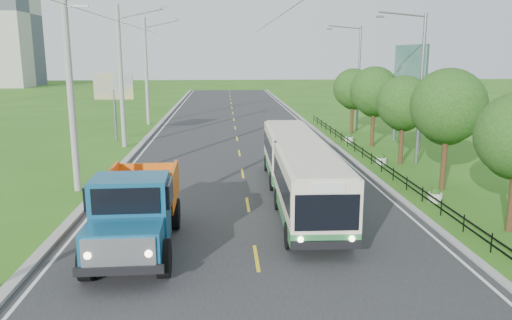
{
  "coord_description": "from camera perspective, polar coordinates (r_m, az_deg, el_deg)",
  "views": [
    {
      "loc": [
        -1.01,
        -15.41,
        6.6
      ],
      "look_at": [
        0.42,
        6.75,
        1.9
      ],
      "focal_mm": 35.0,
      "sensor_mm": 36.0,
      "label": 1
    }
  ],
  "objects": [
    {
      "name": "tree_back",
      "position": [
        43.05,
        11.04,
        7.81
      ],
      "size": [
        3.3,
        3.36,
        5.5
      ],
      "color": "#382314",
      "rests_on": "ground"
    },
    {
      "name": "tree_fifth",
      "position": [
        37.27,
        13.38,
        7.4
      ],
      "size": [
        3.48,
        3.52,
        5.8
      ],
      "color": "#382314",
      "rests_on": "ground"
    },
    {
      "name": "bus",
      "position": [
        22.77,
        4.89,
        -0.65
      ],
      "size": [
        2.63,
        14.29,
        2.75
      ],
      "rotation": [
        0.0,
        0.0,
        -0.02
      ],
      "color": "#2E733D",
      "rests_on": "ground"
    },
    {
      "name": "railing_right",
      "position": [
        31.4,
        13.07,
        0.06
      ],
      "size": [
        0.04,
        40.0,
        0.6
      ],
      "primitive_type": "cube",
      "color": "black",
      "rests_on": "ground"
    },
    {
      "name": "planter_far",
      "position": [
        39.14,
        10.58,
        2.46
      ],
      "size": [
        0.64,
        0.64,
        0.67
      ],
      "color": "silver",
      "rests_on": "ground"
    },
    {
      "name": "edge_line_left",
      "position": [
        36.45,
        -12.53,
        1.27
      ],
      "size": [
        0.12,
        120.0,
        0.0
      ],
      "primitive_type": "cube",
      "color": "silver",
      "rests_on": "road"
    },
    {
      "name": "planter_near",
      "position": [
        24.3,
        19.79,
        -3.84
      ],
      "size": [
        0.64,
        0.64,
        0.67
      ],
      "color": "silver",
      "rests_on": "ground"
    },
    {
      "name": "road",
      "position": [
        36.03,
        -2.02,
        1.4
      ],
      "size": [
        14.0,
        120.0,
        0.02
      ],
      "primitive_type": "cube",
      "color": "#28282B",
      "rests_on": "ground"
    },
    {
      "name": "ground",
      "position": [
        16.79,
        0.05,
        -11.19
      ],
      "size": [
        240.0,
        240.0,
        0.0
      ],
      "primitive_type": "plane",
      "color": "#2F6117",
      "rests_on": "ground"
    },
    {
      "name": "billboard_right",
      "position": [
        37.85,
        17.14,
        9.53
      ],
      "size": [
        0.24,
        6.0,
        7.3
      ],
      "color": "slate",
      "rests_on": "ground"
    },
    {
      "name": "pole_near",
      "position": [
        25.51,
        -20.4,
        7.83
      ],
      "size": [
        3.51,
        0.32,
        10.0
      ],
      "color": "gray",
      "rests_on": "ground"
    },
    {
      "name": "centre_dash",
      "position": [
        16.78,
        0.05,
        -11.12
      ],
      "size": [
        0.12,
        2.2,
        0.0
      ],
      "primitive_type": "cube",
      "color": "yellow",
      "rests_on": "road"
    },
    {
      "name": "billboard_left",
      "position": [
        40.41,
        -15.96,
        7.62
      ],
      "size": [
        3.0,
        0.2,
        5.2
      ],
      "color": "slate",
      "rests_on": "ground"
    },
    {
      "name": "curb_right",
      "position": [
        36.92,
        9.14,
        1.58
      ],
      "size": [
        0.3,
        120.0,
        0.1
      ],
      "primitive_type": "cube",
      "color": "#9E9E99",
      "rests_on": "ground"
    },
    {
      "name": "planter_mid",
      "position": [
        31.58,
        14.11,
        0.05
      ],
      "size": [
        0.64,
        0.64,
        0.67
      ],
      "color": "silver",
      "rests_on": "ground"
    },
    {
      "name": "edge_line_right",
      "position": [
        36.82,
        8.38,
        1.53
      ],
      "size": [
        0.12,
        120.0,
        0.0
      ],
      "primitive_type": "cube",
      "color": "silver",
      "rests_on": "road"
    },
    {
      "name": "tree_third",
      "position": [
        26.07,
        21.06,
        5.4
      ],
      "size": [
        3.6,
        3.62,
        6.0
      ],
      "color": "#382314",
      "rests_on": "ground"
    },
    {
      "name": "dump_truck",
      "position": [
        17.5,
        -13.6,
        -5.04
      ],
      "size": [
        2.76,
        6.74,
        2.8
      ],
      "rotation": [
        0.0,
        0.0,
        0.02
      ],
      "color": "navy",
      "rests_on": "ground"
    },
    {
      "name": "streetlight_mid",
      "position": [
        31.68,
        18.09,
        8.3
      ],
      "size": [
        3.02,
        0.2,
        9.07
      ],
      "color": "slate",
      "rests_on": "ground"
    },
    {
      "name": "streetlight_far",
      "position": [
        44.98,
        11.49,
        9.55
      ],
      "size": [
        3.02,
        0.2,
        9.07
      ],
      "color": "slate",
      "rests_on": "ground"
    },
    {
      "name": "pole_far",
      "position": [
        48.97,
        -12.39,
        9.91
      ],
      "size": [
        3.51,
        0.32,
        10.0
      ],
      "color": "gray",
      "rests_on": "ground"
    },
    {
      "name": "tree_fourth",
      "position": [
        31.63,
        16.51,
        5.99
      ],
      "size": [
        3.24,
        3.31,
        5.4
      ],
      "color": "#382314",
      "rests_on": "ground"
    },
    {
      "name": "pole_mid",
      "position": [
        37.16,
        -15.14,
        9.22
      ],
      "size": [
        3.51,
        0.32,
        10.0
      ],
      "color": "gray",
      "rests_on": "ground"
    },
    {
      "name": "curb_left",
      "position": [
        36.53,
        -13.39,
        1.33
      ],
      "size": [
        0.4,
        120.0,
        0.15
      ],
      "primitive_type": "cube",
      "color": "#9E9E99",
      "rests_on": "ground"
    }
  ]
}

